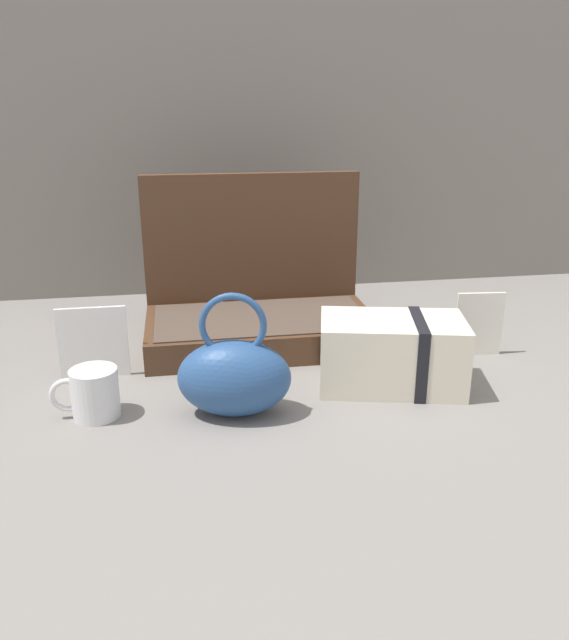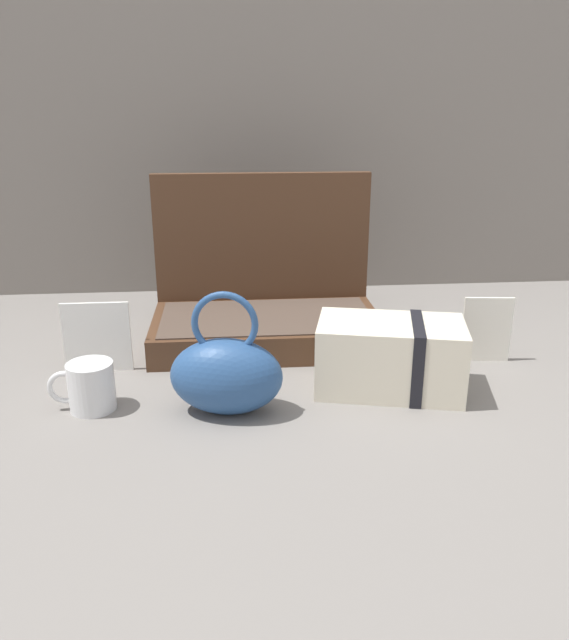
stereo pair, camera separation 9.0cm
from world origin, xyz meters
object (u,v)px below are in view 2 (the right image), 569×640
at_px(open_suitcase, 265,302).
at_px(coffee_mug, 90,386).
at_px(teal_pouch_handbag, 226,374).
at_px(cream_toiletry_bag, 392,356).
at_px(info_card_left, 487,330).
at_px(poster_card_right, 97,337).

distance_m(open_suitcase, coffee_mug, 0.45).
bearing_deg(teal_pouch_handbag, cream_toiletry_bag, 12.11).
xyz_separation_m(coffee_mug, info_card_left, (0.74, 0.14, 0.02)).
bearing_deg(open_suitcase, cream_toiletry_bag, -54.11).
bearing_deg(cream_toiletry_bag, teal_pouch_handbag, -167.89).
distance_m(open_suitcase, cream_toiletry_bag, 0.35).
xyz_separation_m(teal_pouch_handbag, info_card_left, (0.51, 0.17, -0.00)).
xyz_separation_m(open_suitcase, teal_pouch_handbag, (-0.09, -0.35, -0.01)).
relative_size(cream_toiletry_bag, coffee_mug, 2.54).
bearing_deg(open_suitcase, poster_card_right, -154.62).
bearing_deg(poster_card_right, open_suitcase, 25.13).
distance_m(cream_toiletry_bag, poster_card_right, 0.55).
relative_size(teal_pouch_handbag, info_card_left, 1.60).
xyz_separation_m(teal_pouch_handbag, poster_card_right, (-0.24, 0.19, -0.00)).
bearing_deg(poster_card_right, coffee_mug, -84.62).
relative_size(teal_pouch_handbag, coffee_mug, 1.90).
bearing_deg(poster_card_right, cream_toiletry_bag, -13.89).
bearing_deg(open_suitcase, info_card_left, -22.41).
height_order(coffee_mug, info_card_left, info_card_left).
distance_m(cream_toiletry_bag, info_card_left, 0.25).
height_order(cream_toiletry_bag, coffee_mug, cream_toiletry_bag).
bearing_deg(cream_toiletry_bag, open_suitcase, 125.89).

